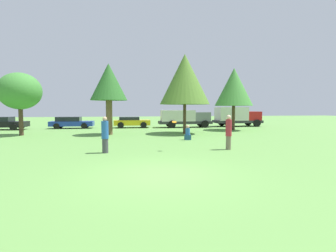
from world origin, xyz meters
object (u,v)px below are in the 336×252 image
Objects in this scene: frisbee at (174,122)px; delivery_truck_red at (236,116)px; tree_2 at (185,79)px; parked_car_yellow at (132,122)px; tree_0 at (20,91)px; delivery_truck_grey at (184,118)px; bystander_sitting at (188,134)px; tree_1 at (109,83)px; parked_car_blue at (71,122)px; tree_3 at (234,87)px; person_catcher at (229,132)px; parked_car_black at (1,123)px; person_thrower at (105,135)px.

delivery_truck_red is (10.89, 15.95, -0.21)m from frisbee.
tree_2 reaches higher than parked_car_yellow.
delivery_truck_grey is (14.84, 6.15, -2.37)m from tree_0.
bystander_sitting is 7.97m from tree_1.
bystander_sitting is 11.58m from delivery_truck_grey.
tree_1 is (-3.62, 8.66, 2.75)m from frisbee.
bystander_sitting is 15.45m from parked_car_blue.
frisbee is 0.04× the size of tree_3.
tree_3 is 11.54m from parked_car_yellow.
person_catcher reaches higher than parked_car_blue.
tree_3 is at bearing -116.23° from delivery_truck_red.
tree_1 is at bearing -29.87° from parked_car_black.
tree_3 is (11.81, 2.27, 0.02)m from tree_1.
person_catcher is 0.39× the size of parked_car_black.
frisbee reaches higher than parked_car_yellow.
tree_2 reaches higher than bystander_sitting.
tree_2 is (13.10, -0.86, 1.10)m from tree_0.
parked_car_yellow reaches higher than bystander_sitting.
person_thrower is at bearing -114.67° from delivery_truck_grey.
delivery_truck_red is at bearing 1.99° from parked_car_yellow.
bystander_sitting is at bearing 66.74° from frisbee.
delivery_truck_grey is at bearing 130.10° from tree_3.
tree_2 is at bearing -87.62° from person_catcher.
frisbee is at bearing -1.86° from person_catcher.
tree_0 is 0.88× the size of delivery_truck_red.
tree_3 is 6.70m from delivery_truck_grey.
person_thrower is 16.82m from parked_car_blue.
frisbee is 0.05× the size of parked_car_blue.
tree_2 is 1.11× the size of delivery_truck_grey.
tree_0 is at bearing -107.95° from parked_car_blue.
tree_0 is 18.74m from tree_3.
tree_0 reaches higher than delivery_truck_red.
tree_3 reaches higher than person_catcher.
delivery_truck_red is at bearing 6.27° from delivery_truck_grey.
parked_car_black is 18.91m from delivery_truck_grey.
person_thrower is at bearing -88.54° from tree_1.
tree_1 is at bearing -57.79° from parked_car_blue.
tree_1 is 1.03× the size of delivery_truck_red.
tree_1 is at bearing -151.34° from delivery_truck_red.
tree_3 is at bearing -15.92° from parked_car_blue.
tree_2 is 1.19× the size of delivery_truck_red.
person_thrower is 0.39× the size of parked_car_blue.
delivery_truck_grey is (7.77, 15.50, 0.22)m from person_thrower.
delivery_truck_grey is at bearing -1.22° from parked_car_blue.
tree_3 is at bearing 53.13° from frisbee.
tree_0 is at bearing 176.25° from tree_2.
delivery_truck_red is (8.25, 7.50, -3.33)m from tree_2.
person_thrower is at bearing -52.89° from tree_0.
person_thrower is 0.35× the size of tree_0.
tree_3 reaches higher than parked_car_black.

